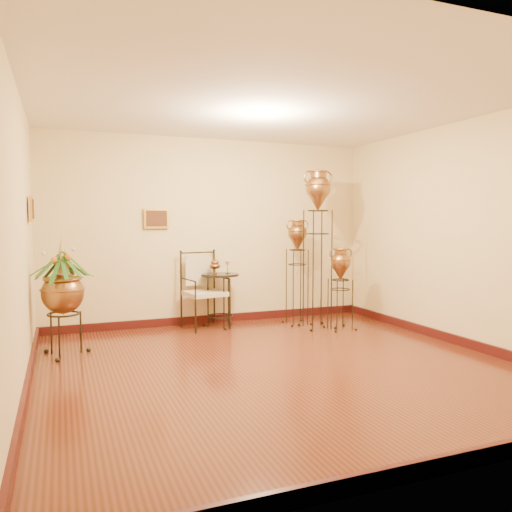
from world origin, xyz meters
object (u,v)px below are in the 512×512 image
object	(u,v)px
side_table	(220,299)
amphora_tall	(318,247)
amphora_mid	(297,271)
planter_urn	(63,288)
armchair	(205,290)

from	to	relation	value
side_table	amphora_tall	bearing A→B (deg)	-23.55
amphora_tall	amphora_mid	world-z (taller)	amphora_tall
amphora_tall	planter_urn	bearing A→B (deg)	-175.50
amphora_mid	planter_urn	size ratio (longest dim) A/B	1.13
side_table	planter_urn	bearing A→B (deg)	-158.68
armchair	side_table	size ratio (longest dim) A/B	1.12
amphora_mid	side_table	bearing A→B (deg)	168.90
planter_urn	side_table	distance (m)	2.35
amphora_mid	planter_urn	xyz separation A→B (m)	(-3.32, -0.62, -0.02)
planter_urn	side_table	size ratio (longest dim) A/B	1.42
armchair	side_table	bearing A→B (deg)	-5.55
amphora_mid	planter_urn	world-z (taller)	amphora_mid
amphora_mid	armchair	xyz separation A→B (m)	(-1.38, 0.21, -0.25)
amphora_tall	side_table	world-z (taller)	amphora_tall
armchair	amphora_tall	bearing A→B (deg)	-29.77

